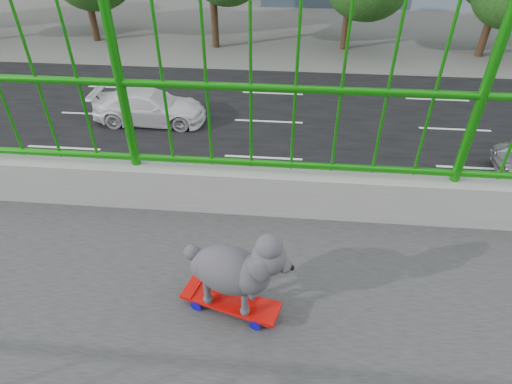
{
  "coord_description": "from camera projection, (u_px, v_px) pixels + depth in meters",
  "views": [
    {
      "loc": [
        0.82,
        0.98,
        8.81
      ],
      "look_at": [
        -1.42,
        0.78,
        7.11
      ],
      "focal_mm": 29.77,
      "sensor_mm": 36.0,
      "label": 1
    }
  ],
  "objects": [
    {
      "name": "railing",
      "position": [
        29.0,
        373.0,
        1.69
      ],
      "size": [
        3.0,
        24.0,
        1.42
      ],
      "color": "gray",
      "rests_on": "footbridge"
    },
    {
      "name": "car_3",
      "position": [
        150.0,
        107.0,
        18.39
      ],
      "size": [
        1.96,
        4.83,
        1.4
      ],
      "primitive_type": "imported",
      "rotation": [
        0.0,
        0.0,
        3.14
      ],
      "color": "silver",
      "rests_on": "ground"
    },
    {
      "name": "road",
      "position": [
        263.0,
        158.0,
        16.36
      ],
      "size": [
        18.0,
        90.0,
        0.02
      ],
      "primitive_type": "cube",
      "color": "black",
      "rests_on": "ground"
    },
    {
      "name": "skateboard",
      "position": [
        231.0,
        302.0,
        2.17
      ],
      "size": [
        0.28,
        0.53,
        0.07
      ],
      "rotation": [
        0.0,
        0.0,
        -0.28
      ],
      "color": "red",
      "rests_on": "footbridge"
    },
    {
      "name": "poodle",
      "position": [
        234.0,
        268.0,
        2.0
      ],
      "size": [
        0.32,
        0.53,
        0.46
      ],
      "rotation": [
        0.0,
        0.0,
        -0.28
      ],
      "color": "#322F35",
      "rests_on": "skateboard"
    }
  ]
}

